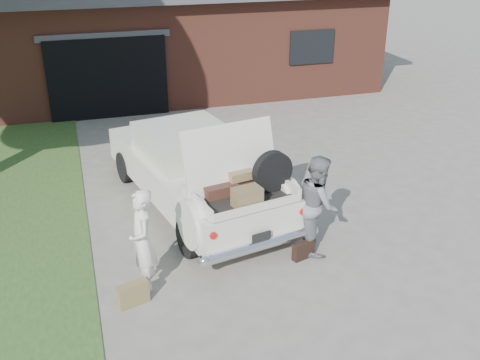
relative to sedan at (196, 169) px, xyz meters
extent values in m
plane|color=gray|center=(0.43, -2.06, -0.73)|extent=(90.00, 90.00, 0.00)
cube|color=brown|center=(1.43, 9.44, 0.77)|extent=(12.00, 7.00, 3.00)
cube|color=black|center=(-1.07, 5.99, 0.37)|extent=(3.20, 0.30, 2.20)
cube|color=#4C4C51|center=(-1.07, 5.92, 1.52)|extent=(3.50, 0.12, 0.18)
cube|color=black|center=(4.93, 5.92, 0.87)|extent=(1.40, 0.08, 1.00)
cube|color=beige|center=(-0.01, 0.04, -0.13)|extent=(2.77, 5.14, 0.63)
cube|color=beige|center=(-0.07, 0.32, 0.43)|extent=(1.96, 2.23, 0.51)
cube|color=black|center=(-0.25, 1.23, 0.41)|extent=(1.49, 0.37, 0.43)
cube|color=black|center=(0.11, -0.58, 0.41)|extent=(1.49, 0.37, 0.43)
cylinder|color=black|center=(-0.53, -1.76, -0.41)|extent=(0.34, 0.67, 0.64)
cylinder|color=black|center=(1.15, -1.42, -0.41)|extent=(0.34, 0.67, 0.64)
cylinder|color=black|center=(-1.18, 1.49, -0.41)|extent=(0.34, 0.67, 0.64)
cylinder|color=black|center=(0.50, 1.83, -0.41)|extent=(0.34, 0.67, 0.64)
cylinder|color=silver|center=(0.48, -2.40, -0.35)|extent=(1.99, 0.57, 0.18)
cylinder|color=#A5140F|center=(-0.32, -2.49, 0.02)|extent=(0.13, 0.12, 0.12)
cylinder|color=#A5140F|center=(1.25, -2.17, 0.02)|extent=(0.13, 0.12, 0.12)
cube|color=black|center=(0.48, -2.42, -0.20)|extent=(0.33, 0.08, 0.17)
cube|color=black|center=(0.35, -1.78, 0.21)|extent=(1.69, 1.35, 0.04)
cube|color=beige|center=(-0.41, -1.93, 0.31)|extent=(0.27, 1.06, 0.18)
cube|color=beige|center=(1.12, -1.62, 0.31)|extent=(0.27, 1.06, 0.18)
cube|color=beige|center=(0.46, -2.30, 0.27)|extent=(1.54, 0.36, 0.12)
cube|color=beige|center=(0.28, -1.41, 0.76)|extent=(1.67, 0.68, 1.08)
cube|color=#4E2B21|center=(0.03, -1.60, 0.32)|extent=(0.62, 0.46, 0.18)
cube|color=olive|center=(0.34, -2.13, 0.38)|extent=(0.49, 0.37, 0.30)
cube|color=black|center=(0.46, -1.66, 0.31)|extent=(0.55, 0.41, 0.15)
cube|color=#9E7E50|center=(0.41, -1.48, 0.48)|extent=(0.47, 0.35, 0.15)
cylinder|color=black|center=(0.90, -1.72, 0.57)|extent=(0.70, 0.29, 0.68)
imported|color=silver|center=(-1.34, -2.44, 0.07)|extent=(0.41, 0.60, 1.60)
imported|color=slate|center=(1.54, -2.15, 0.09)|extent=(0.80, 0.93, 1.66)
cube|color=olive|center=(-1.58, -2.80, -0.56)|extent=(0.48, 0.28, 0.35)
cube|color=black|center=(1.22, -2.38, -0.59)|extent=(0.40, 0.23, 0.29)
camera|label=1|loc=(-2.04, -9.51, 4.25)|focal=42.00mm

